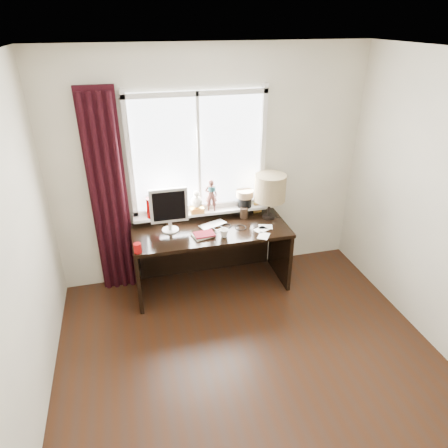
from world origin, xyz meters
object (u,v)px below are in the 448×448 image
object	(u,v)px
monitor	(169,207)
table_lamp	(270,188)
laptop	(213,225)
mug	(224,233)
desk	(209,244)
red_cup	(138,248)

from	to	relation	value
monitor	table_lamp	xyz separation A→B (m)	(1.14, 0.04, 0.09)
laptop	mug	distance (m)	0.27
desk	table_lamp	xyz separation A→B (m)	(0.70, 0.02, 0.61)
desk	monitor	distance (m)	0.68
mug	table_lamp	distance (m)	0.75
table_lamp	laptop	bearing A→B (deg)	-176.31
red_cup	laptop	bearing A→B (deg)	23.42
desk	table_lamp	bearing A→B (deg)	1.31
mug	desk	size ratio (longest dim) A/B	0.05
red_cup	table_lamp	distance (m)	1.59
red_cup	table_lamp	size ratio (longest dim) A/B	0.19
red_cup	desk	distance (m)	0.94
mug	monitor	xyz separation A→B (m)	(-0.53, 0.27, 0.23)
red_cup	monitor	world-z (taller)	monitor
monitor	laptop	bearing A→B (deg)	-0.84
laptop	table_lamp	bearing A→B (deg)	-18.08
red_cup	monitor	size ratio (longest dim) A/B	0.20
laptop	desk	xyz separation A→B (m)	(-0.04, 0.03, -0.26)
mug	monitor	distance (m)	0.64
laptop	mug	size ratio (longest dim) A/B	3.30
mug	red_cup	bearing A→B (deg)	-173.88
red_cup	desk	size ratio (longest dim) A/B	0.06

